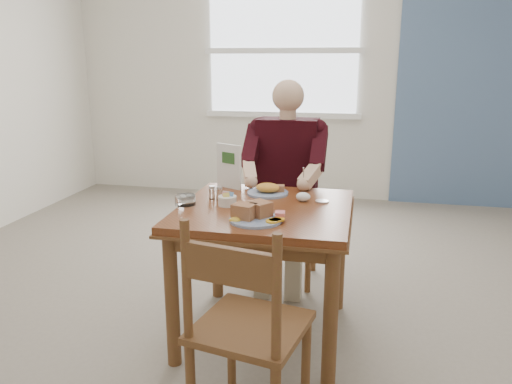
% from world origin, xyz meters
% --- Properties ---
extents(floor, '(6.00, 6.00, 0.00)m').
position_xyz_m(floor, '(0.00, 0.00, 0.00)').
color(floor, slate).
rests_on(floor, ground).
extents(wall_back, '(5.50, 0.00, 5.50)m').
position_xyz_m(wall_back, '(0.00, 3.00, 1.40)').
color(wall_back, silver).
rests_on(wall_back, ground).
extents(accent_panel, '(1.60, 0.02, 2.80)m').
position_xyz_m(accent_panel, '(1.60, 2.98, 1.40)').
color(accent_panel, slate).
rests_on(accent_panel, ground).
extents(lemon_wedge, '(0.06, 0.04, 0.03)m').
position_xyz_m(lemon_wedge, '(-0.08, -0.31, 0.77)').
color(lemon_wedge, gold).
rests_on(lemon_wedge, table).
extents(napkin, '(0.09, 0.08, 0.05)m').
position_xyz_m(napkin, '(0.19, 0.15, 0.78)').
color(napkin, white).
rests_on(napkin, table).
extents(metal_dish, '(0.08, 0.08, 0.01)m').
position_xyz_m(metal_dish, '(0.29, 0.15, 0.75)').
color(metal_dish, silver).
rests_on(metal_dish, table).
extents(window, '(1.72, 0.04, 1.42)m').
position_xyz_m(window, '(-0.40, 2.97, 1.60)').
color(window, white).
rests_on(window, wall_back).
extents(table, '(0.92, 0.92, 0.75)m').
position_xyz_m(table, '(0.00, 0.00, 0.64)').
color(table, brown).
rests_on(table, ground).
extents(chair_far, '(0.42, 0.42, 0.95)m').
position_xyz_m(chair_far, '(0.00, 0.80, 0.48)').
color(chair_far, brown).
rests_on(chair_far, ground).
extents(chair_near, '(0.50, 0.50, 0.95)m').
position_xyz_m(chair_near, '(0.08, -0.79, 0.48)').
color(chair_near, brown).
rests_on(chair_near, ground).
extents(diner, '(0.53, 0.56, 1.39)m').
position_xyz_m(diner, '(0.00, 0.71, 0.81)').
color(diner, tan).
rests_on(diner, chair_far).
extents(near_plate, '(0.33, 0.33, 0.09)m').
position_xyz_m(near_plate, '(-0.00, -0.24, 0.78)').
color(near_plate, white).
rests_on(near_plate, table).
extents(far_plate, '(0.28, 0.28, 0.06)m').
position_xyz_m(far_plate, '(-0.03, 0.26, 0.77)').
color(far_plate, white).
rests_on(far_plate, table).
extents(caddy, '(0.11, 0.11, 0.07)m').
position_xyz_m(caddy, '(-0.20, -0.02, 0.78)').
color(caddy, white).
rests_on(caddy, table).
extents(shakers, '(0.08, 0.05, 0.08)m').
position_xyz_m(shakers, '(-0.30, 0.08, 0.79)').
color(shakers, white).
rests_on(shakers, table).
extents(creamer, '(0.12, 0.12, 0.05)m').
position_xyz_m(creamer, '(-0.43, -0.05, 0.78)').
color(creamer, white).
rests_on(creamer, table).
extents(menu, '(0.17, 0.09, 0.27)m').
position_xyz_m(menu, '(-0.29, 0.35, 0.89)').
color(menu, white).
rests_on(menu, table).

